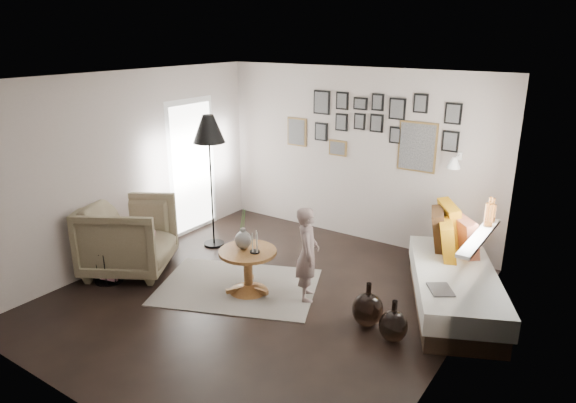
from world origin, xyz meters
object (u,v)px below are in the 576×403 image
Objects in this scene: armchair at (129,236)px; pedestal_table at (248,273)px; magazine_basket at (108,265)px; demijohn_large at (368,309)px; vase at (243,237)px; child at (308,254)px; floor_lamp at (209,134)px; daybed at (457,280)px; demijohn_small at (393,326)px.

pedestal_table is at bearing -106.93° from armchair.
magazine_basket is (-1.68, -0.79, -0.04)m from pedestal_table.
pedestal_table reaches higher than demijohn_large.
vase is at bearing -105.60° from armchair.
child is (2.37, 0.68, 0.09)m from armchair.
child is (2.03, -0.60, -1.12)m from floor_lamp.
child is (0.77, 0.25, -0.13)m from vase.
vase reaches higher than daybed.
vase is 1.72m from demijohn_large.
pedestal_table is 1.38× the size of demijohn_large.
floor_lamp is 2.40m from child.
demijohn_small is (3.59, 0.78, -0.04)m from magazine_basket.
pedestal_table is 0.61× the size of child.
pedestal_table is at bearing -14.04° from vase.
child reaches higher than daybed.
daybed is 1.14× the size of floor_lamp.
pedestal_table is 1.85m from magazine_basket.
pedestal_table is 0.81m from child.
daybed is 1.21m from demijohn_large.
daybed reaches higher than demijohn_large.
pedestal_table is 1.40× the size of vase.
child is at bearing 24.01° from magazine_basket.
vase is 1.09× the size of magazine_basket.
magazine_basket is at bearing 150.16° from armchair.
armchair is 0.55× the size of floor_lamp.
pedestal_table is 1.91m from demijohn_small.
armchair is (-3.90, -1.54, 0.18)m from daybed.
armchair is at bearing -170.71° from demijohn_large.
magazine_basket is 0.90× the size of demijohn_large.
pedestal_table is 0.32× the size of daybed.
floor_lamp is 3.35m from demijohn_large.
daybed reaches higher than demijohn_small.
vase is 0.98× the size of demijohn_large.
magazine_basket is (-3.90, -1.91, -0.10)m from daybed.
armchair is 3.63m from demijohn_small.
magazine_basket is 3.67m from demijohn_small.
daybed is at bearing 26.84° from pedestal_table.
armchair is at bearing -104.83° from floor_lamp.
vase is 0.23× the size of daybed.
vase is at bearing 165.96° from pedestal_table.
child reaches higher than demijohn_small.
vase is at bearing -179.34° from daybed.
child reaches higher than magazine_basket.
demijohn_small is at bearing -134.08° from child.
child is at bearing 17.87° from vase.
daybed is 1.78m from child.
pedestal_table is at bearing 25.11° from magazine_basket.
demijohn_small is (1.91, -0.00, -0.08)m from pedestal_table.
pedestal_table is at bearing 79.67° from child.
daybed is 4.79× the size of demijohn_small.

